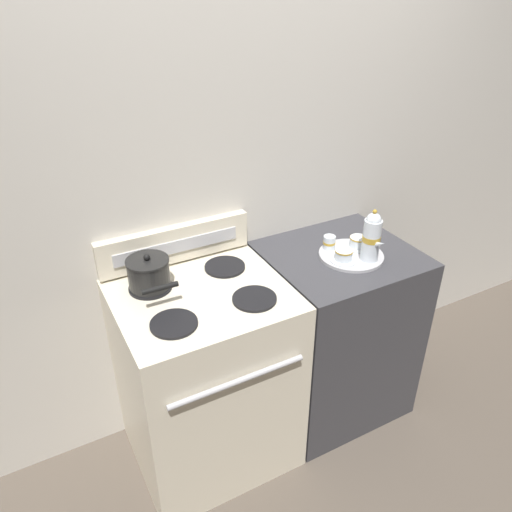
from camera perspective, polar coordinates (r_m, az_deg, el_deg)
name	(u,v)px	position (r m, az deg, el deg)	size (l,w,h in m)	color
ground_plane	(272,420)	(2.82, 1.79, -18.22)	(6.00, 6.00, 0.00)	brown
wall_back	(240,210)	(2.39, -1.85, 5.28)	(6.00, 0.05, 2.20)	beige
stove	(207,377)	(2.37, -5.60, -13.63)	(0.72, 0.66, 0.95)	beige
control_panel	(175,244)	(2.26, -9.22, 1.37)	(0.70, 0.05, 0.17)	beige
side_counter	(334,331)	(2.65, 8.88, -8.47)	(0.69, 0.63, 0.93)	#38383D
saucepan	(149,273)	(2.10, -12.14, -1.93)	(0.18, 0.26, 0.15)	black
serving_tray	(351,255)	(2.37, 10.81, 0.09)	(0.30, 0.30, 0.01)	#B2B2B7
teapot	(372,236)	(2.28, 13.09, 2.19)	(0.08, 0.13, 0.25)	silver
teacup_left	(358,242)	(2.41, 11.59, 1.54)	(0.12, 0.12, 0.05)	silver
teacup_right	(344,255)	(2.29, 9.98, 0.07)	(0.12, 0.12, 0.05)	silver
creamer_jug	(329,242)	(2.37, 8.37, 1.54)	(0.06, 0.06, 0.07)	silver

